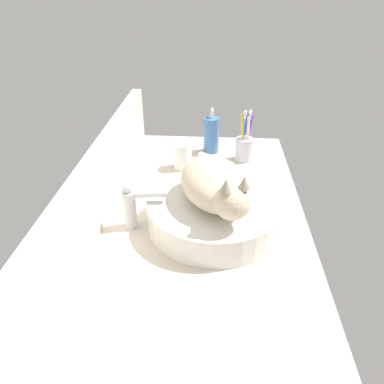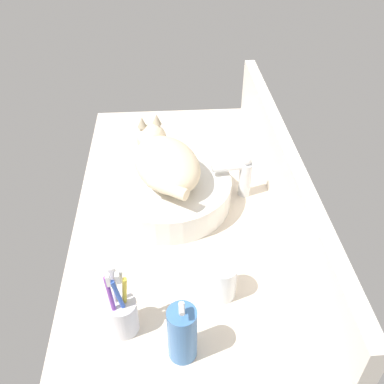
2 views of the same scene
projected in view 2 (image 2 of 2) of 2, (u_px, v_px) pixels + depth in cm
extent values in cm
cube|color=beige|center=(182.00, 214.00, 124.32)|extent=(118.60, 60.26, 4.00)
cube|color=silver|center=(284.00, 177.00, 118.36)|extent=(118.60, 3.60, 19.82)
cylinder|color=silver|center=(168.00, 191.00, 123.18)|extent=(36.27, 36.27, 7.84)
ellipsoid|color=beige|center=(167.00, 164.00, 117.28)|extent=(29.34, 24.60, 11.00)
sphere|color=beige|center=(152.00, 139.00, 124.78)|extent=(8.80, 8.80, 8.80)
cone|color=tan|center=(142.00, 122.00, 121.41)|extent=(2.80, 2.80, 3.20)
cone|color=tan|center=(157.00, 119.00, 122.81)|extent=(2.80, 2.80, 3.20)
cylinder|color=beige|center=(168.00, 188.00, 108.19)|extent=(8.98, 10.82, 3.20)
cylinder|color=silver|center=(245.00, 179.00, 124.95)|extent=(3.60, 3.60, 11.00)
cylinder|color=silver|center=(229.00, 167.00, 121.27)|extent=(3.07, 10.16, 2.20)
sphere|color=silver|center=(247.00, 160.00, 120.75)|extent=(2.80, 2.80, 2.80)
cylinder|color=#3F72B2|center=(182.00, 334.00, 83.71)|extent=(5.90, 5.90, 13.51)
cylinder|color=silver|center=(182.00, 308.00, 78.60)|extent=(1.20, 1.20, 2.80)
cylinder|color=silver|center=(182.00, 309.00, 76.79)|extent=(2.20, 1.00, 1.00)
cylinder|color=silver|center=(123.00, 316.00, 89.80)|extent=(6.41, 6.41, 8.51)
cylinder|color=blue|center=(123.00, 305.00, 86.31)|extent=(2.30, 3.22, 16.98)
cube|color=white|center=(118.00, 278.00, 80.99)|extent=(1.40, 1.12, 2.58)
cylinder|color=white|center=(116.00, 300.00, 87.40)|extent=(2.32, 1.87, 17.04)
cube|color=white|center=(111.00, 272.00, 82.08)|extent=(1.40, 0.94, 2.53)
cylinder|color=yellow|center=(125.00, 300.00, 87.30)|extent=(3.78, 2.68, 16.91)
cube|color=white|center=(120.00, 273.00, 81.97)|extent=(1.60, 1.05, 2.64)
cylinder|color=purple|center=(114.00, 308.00, 85.89)|extent=(2.40, 2.23, 17.03)
cube|color=white|center=(108.00, 280.00, 80.56)|extent=(1.41, 0.99, 2.55)
cylinder|color=white|center=(222.00, 281.00, 96.80)|extent=(6.50, 6.50, 9.06)
cylinder|color=silver|center=(222.00, 288.00, 98.32)|extent=(5.72, 5.72, 4.21)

